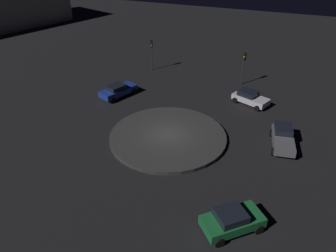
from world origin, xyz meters
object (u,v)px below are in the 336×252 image
traffic_light_northwest (151,49)px  car_white (250,98)px  car_grey (283,138)px  car_green (232,220)px  car_blue (118,90)px  traffic_light_north (244,62)px

traffic_light_northwest → car_white: bearing=40.7°
car_grey → car_green: 11.12m
car_white → traffic_light_northwest: bearing=-177.5°
car_blue → traffic_light_north: 15.33m
car_green → traffic_light_northwest: size_ratio=0.99×
car_grey → traffic_light_northwest: 21.83m
traffic_light_north → car_blue: bearing=-39.9°
car_green → traffic_light_northwest: (-16.07, 22.83, 2.16)m
car_green → car_white: bearing=-126.7°
car_white → car_green: bearing=-61.7°
car_grey → car_white: 8.01m
car_blue → car_green: (16.23, -13.93, 0.02)m
car_blue → car_grey: (18.32, -3.01, 0.01)m
car_green → traffic_light_north: traffic_light_north is taller
car_green → traffic_light_northwest: bearing=-97.8°
car_green → car_grey: bearing=-143.8°
car_grey → traffic_light_north: size_ratio=1.10×
car_grey → car_white: bearing=-159.0°
traffic_light_northwest → car_grey: bearing=27.0°
car_blue → car_grey: size_ratio=1.06×
traffic_light_northwest → car_blue: bearing=-30.8°
car_green → car_white: 17.94m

